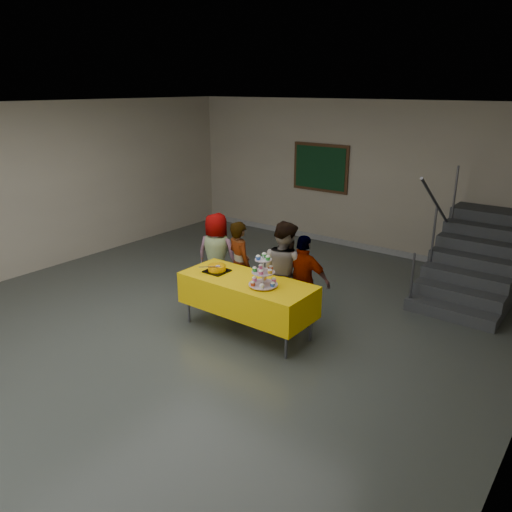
{
  "coord_description": "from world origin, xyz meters",
  "views": [
    {
      "loc": [
        4.44,
        -4.28,
        3.24
      ],
      "look_at": [
        0.57,
        0.83,
        1.05
      ],
      "focal_mm": 35.0,
      "sensor_mm": 36.0,
      "label": 1
    }
  ],
  "objects_px": {
    "staircase": "(479,262)",
    "noticeboard": "(320,168)",
    "schoolchild_d": "(303,281)",
    "bake_table": "(247,294)",
    "schoolchild_b": "(240,265)",
    "cupcake_stand": "(263,274)",
    "schoolchild_a": "(217,256)",
    "schoolchild_c": "(284,272)",
    "bear_cake": "(217,268)"
  },
  "relations": [
    {
      "from": "schoolchild_c",
      "to": "schoolchild_d",
      "type": "relative_size",
      "value": 1.12
    },
    {
      "from": "schoolchild_d",
      "to": "schoolchild_a",
      "type": "bearing_deg",
      "value": -12.35
    },
    {
      "from": "cupcake_stand",
      "to": "schoolchild_a",
      "type": "relative_size",
      "value": 0.32
    },
    {
      "from": "cupcake_stand",
      "to": "schoolchild_c",
      "type": "bearing_deg",
      "value": 99.79
    },
    {
      "from": "cupcake_stand",
      "to": "staircase",
      "type": "bearing_deg",
      "value": 63.18
    },
    {
      "from": "bear_cake",
      "to": "schoolchild_a",
      "type": "distance_m",
      "value": 0.96
    },
    {
      "from": "schoolchild_a",
      "to": "schoolchild_c",
      "type": "height_order",
      "value": "schoolchild_c"
    },
    {
      "from": "cupcake_stand",
      "to": "noticeboard",
      "type": "bearing_deg",
      "value": 111.62
    },
    {
      "from": "cupcake_stand",
      "to": "bear_cake",
      "type": "distance_m",
      "value": 0.85
    },
    {
      "from": "schoolchild_c",
      "to": "staircase",
      "type": "height_order",
      "value": "staircase"
    },
    {
      "from": "staircase",
      "to": "noticeboard",
      "type": "bearing_deg",
      "value": 166.75
    },
    {
      "from": "schoolchild_a",
      "to": "noticeboard",
      "type": "height_order",
      "value": "noticeboard"
    },
    {
      "from": "schoolchild_c",
      "to": "bake_table",
      "type": "bearing_deg",
      "value": 82.3
    },
    {
      "from": "cupcake_stand",
      "to": "noticeboard",
      "type": "distance_m",
      "value": 4.78
    },
    {
      "from": "schoolchild_b",
      "to": "staircase",
      "type": "bearing_deg",
      "value": -111.48
    },
    {
      "from": "schoolchild_a",
      "to": "staircase",
      "type": "height_order",
      "value": "staircase"
    },
    {
      "from": "schoolchild_a",
      "to": "bake_table",
      "type": "bearing_deg",
      "value": 132.85
    },
    {
      "from": "cupcake_stand",
      "to": "schoolchild_a",
      "type": "distance_m",
      "value": 1.67
    },
    {
      "from": "schoolchild_b",
      "to": "schoolchild_a",
      "type": "bearing_deg",
      "value": 11.78
    },
    {
      "from": "cupcake_stand",
      "to": "bear_cake",
      "type": "height_order",
      "value": "cupcake_stand"
    },
    {
      "from": "cupcake_stand",
      "to": "staircase",
      "type": "relative_size",
      "value": 0.19
    },
    {
      "from": "schoolchild_b",
      "to": "noticeboard",
      "type": "bearing_deg",
      "value": -55.97
    },
    {
      "from": "schoolchild_b",
      "to": "schoolchild_c",
      "type": "height_order",
      "value": "schoolchild_c"
    },
    {
      "from": "bear_cake",
      "to": "noticeboard",
      "type": "xyz_separation_m",
      "value": [
        -0.9,
        4.36,
        0.77
      ]
    },
    {
      "from": "bear_cake",
      "to": "schoolchild_b",
      "type": "relative_size",
      "value": 0.26
    },
    {
      "from": "cupcake_stand",
      "to": "bake_table",
      "type": "bearing_deg",
      "value": 168.2
    },
    {
      "from": "cupcake_stand",
      "to": "schoolchild_b",
      "type": "relative_size",
      "value": 0.33
    },
    {
      "from": "cupcake_stand",
      "to": "schoolchild_b",
      "type": "bearing_deg",
      "value": 144.62
    },
    {
      "from": "schoolchild_b",
      "to": "schoolchild_d",
      "type": "distance_m",
      "value": 1.11
    },
    {
      "from": "bake_table",
      "to": "schoolchild_d",
      "type": "height_order",
      "value": "schoolchild_d"
    },
    {
      "from": "schoolchild_a",
      "to": "schoolchild_b",
      "type": "height_order",
      "value": "schoolchild_a"
    },
    {
      "from": "cupcake_stand",
      "to": "staircase",
      "type": "distance_m",
      "value": 4.02
    },
    {
      "from": "bake_table",
      "to": "schoolchild_b",
      "type": "bearing_deg",
      "value": 135.77
    },
    {
      "from": "schoolchild_c",
      "to": "noticeboard",
      "type": "bearing_deg",
      "value": -55.0
    },
    {
      "from": "bear_cake",
      "to": "noticeboard",
      "type": "relative_size",
      "value": 0.28
    },
    {
      "from": "cupcake_stand",
      "to": "schoolchild_b",
      "type": "distance_m",
      "value": 1.17
    },
    {
      "from": "bake_table",
      "to": "schoolchild_c",
      "type": "relative_size",
      "value": 1.26
    },
    {
      "from": "staircase",
      "to": "noticeboard",
      "type": "height_order",
      "value": "noticeboard"
    },
    {
      "from": "schoolchild_b",
      "to": "schoolchild_d",
      "type": "relative_size",
      "value": 1.02
    },
    {
      "from": "bear_cake",
      "to": "noticeboard",
      "type": "height_order",
      "value": "noticeboard"
    },
    {
      "from": "noticeboard",
      "to": "bear_cake",
      "type": "bearing_deg",
      "value": -78.27
    },
    {
      "from": "schoolchild_a",
      "to": "staircase",
      "type": "distance_m",
      "value": 4.32
    },
    {
      "from": "bake_table",
      "to": "noticeboard",
      "type": "bearing_deg",
      "value": 108.2
    },
    {
      "from": "bake_table",
      "to": "schoolchild_b",
      "type": "height_order",
      "value": "schoolchild_b"
    },
    {
      "from": "staircase",
      "to": "cupcake_stand",
      "type": "bearing_deg",
      "value": -116.82
    },
    {
      "from": "bear_cake",
      "to": "schoolchild_c",
      "type": "bearing_deg",
      "value": 39.99
    },
    {
      "from": "schoolchild_a",
      "to": "schoolchild_b",
      "type": "distance_m",
      "value": 0.55
    },
    {
      "from": "bake_table",
      "to": "cupcake_stand",
      "type": "distance_m",
      "value": 0.5
    },
    {
      "from": "schoolchild_d",
      "to": "staircase",
      "type": "relative_size",
      "value": 0.55
    },
    {
      "from": "cupcake_stand",
      "to": "schoolchild_c",
      "type": "height_order",
      "value": "schoolchild_c"
    }
  ]
}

